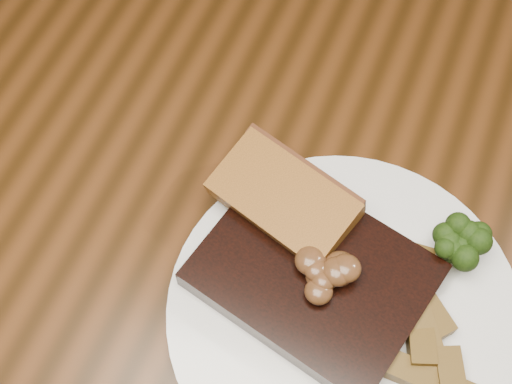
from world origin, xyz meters
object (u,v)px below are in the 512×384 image
steak (313,276)px  plate (344,313)px  dining_table (268,244)px  potato_wedges (443,345)px  garlic_bread (283,210)px

steak → plate: bearing=-9.6°
dining_table → potato_wedges: 0.23m
potato_wedges → dining_table: bearing=156.7°
dining_table → plate: size_ratio=5.41×
plate → garlic_bread: bearing=142.3°
dining_table → garlic_bread: 0.12m
dining_table → steak: steak is taller
dining_table → plate: (0.10, -0.08, 0.10)m
dining_table → garlic_bread: bearing=-38.1°
dining_table → plate: plate is taller
plate → garlic_bread: (-0.08, 0.06, 0.02)m
dining_table → plate: bearing=-37.8°
dining_table → steak: bearing=-44.0°
garlic_bread → potato_wedges: garlic_bread is taller
plate → steak: steak is taller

